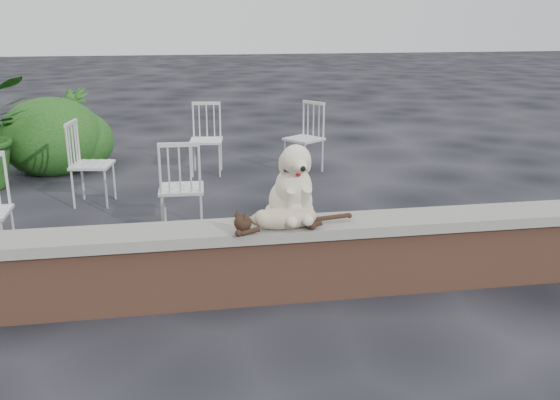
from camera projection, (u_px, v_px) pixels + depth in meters
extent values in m
plane|color=black|center=(256.00, 297.00, 4.56)|extent=(60.00, 60.00, 0.00)
cube|color=brown|center=(255.00, 267.00, 4.49)|extent=(6.00, 0.30, 0.50)
cube|color=slate|center=(255.00, 230.00, 4.40)|extent=(6.20, 0.40, 0.08)
imported|color=#194213|center=(73.00, 123.00, 8.98)|extent=(0.81, 0.81, 1.02)
ellipsoid|color=#194213|center=(45.00, 146.00, 8.09)|extent=(1.03, 0.95, 0.82)
ellipsoid|color=#194213|center=(52.00, 137.00, 8.08)|extent=(1.36, 1.24, 1.07)
ellipsoid|color=#194213|center=(73.00, 141.00, 8.26)|extent=(1.10, 1.01, 0.87)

